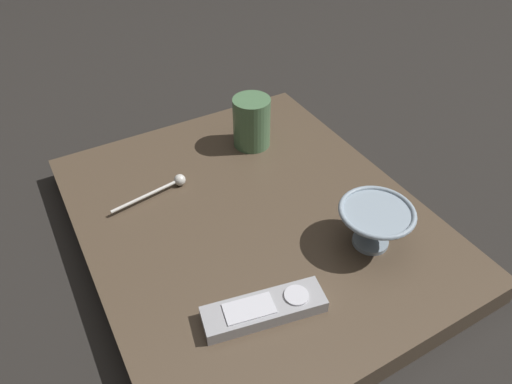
{
  "coord_description": "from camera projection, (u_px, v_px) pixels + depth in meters",
  "views": [
    {
      "loc": [
        -0.28,
        -0.52,
        0.61
      ],
      "look_at": [
        0.02,
        0.03,
        0.07
      ],
      "focal_mm": 32.57,
      "sensor_mm": 36.0,
      "label": 1
    }
  ],
  "objects": [
    {
      "name": "ground_plane",
      "position": [
        251.0,
        233.0,
        0.85
      ],
      "size": [
        6.0,
        6.0,
        0.0
      ],
      "primitive_type": "plane",
      "color": "black"
    },
    {
      "name": "table",
      "position": [
        251.0,
        223.0,
        0.83
      ],
      "size": [
        0.56,
        0.67,
        0.05
      ],
      "color": "#4C3D2D",
      "rests_on": "ground"
    },
    {
      "name": "cereal_bowl",
      "position": [
        374.0,
        225.0,
        0.73
      ],
      "size": [
        0.12,
        0.12,
        0.07
      ],
      "color": "#8C9EAD",
      "rests_on": "table"
    },
    {
      "name": "coffee_mug",
      "position": [
        252.0,
        122.0,
        0.94
      ],
      "size": [
        0.08,
        0.08,
        0.1
      ],
      "color": "#4C724C",
      "rests_on": "table"
    },
    {
      "name": "teaspoon",
      "position": [
        169.0,
        185.0,
        0.85
      ],
      "size": [
        0.15,
        0.04,
        0.02
      ],
      "color": "silver",
      "rests_on": "table"
    },
    {
      "name": "tv_remote_near",
      "position": [
        264.0,
        309.0,
        0.65
      ],
      "size": [
        0.18,
        0.08,
        0.02
      ],
      "color": "#9E9EA3",
      "rests_on": "table"
    }
  ]
}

